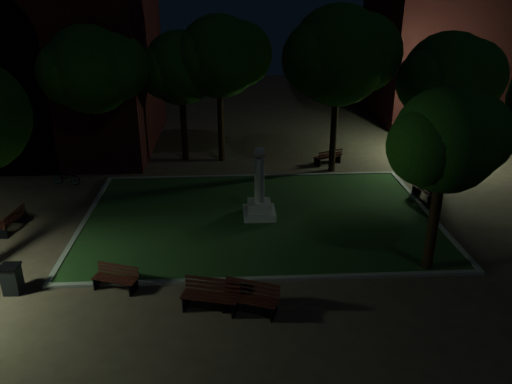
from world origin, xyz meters
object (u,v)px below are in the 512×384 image
at_px(bench_near_right, 250,299).
at_px(bench_left_side, 11,221).
at_px(monument, 259,198).
at_px(bench_right_side, 424,191).
at_px(bicycle, 67,177).
at_px(bench_near_left, 211,296).
at_px(trash_bin, 12,279).
at_px(bench_west_near, 116,278).
at_px(bench_far_side, 328,157).

xyz_separation_m(bench_near_right, bench_left_side, (-9.73, 6.20, -0.03)).
relative_size(monument, bench_right_side, 2.02).
bearing_deg(bench_right_side, bicycle, 68.16).
bearing_deg(bench_near_left, trash_bin, -176.22).
height_order(monument, bench_near_right, monument).
xyz_separation_m(monument, bench_left_side, (-10.44, -0.64, -0.53)).
distance_m(bench_left_side, trash_bin, 5.04).
relative_size(bench_near_left, bench_right_side, 1.21).
xyz_separation_m(bench_right_side, trash_bin, (-16.65, -7.05, 0.13)).
distance_m(bench_left_side, bench_right_side, 18.66).
xyz_separation_m(monument, bicycle, (-9.68, 4.64, -0.57)).
height_order(bench_near_left, bench_west_near, bench_near_left).
relative_size(monument, bench_near_right, 1.69).
relative_size(bench_near_left, bench_left_side, 1.11).
height_order(bench_west_near, bench_far_side, bench_far_side).
relative_size(bench_near_right, trash_bin, 1.85).
relative_size(bench_left_side, bicycle, 1.17).
relative_size(bench_left_side, trash_bin, 1.69).
distance_m(bench_far_side, trash_bin, 17.86).
bearing_deg(monument, bench_near_left, -106.38).
bearing_deg(monument, bench_far_side, 57.55).
relative_size(bench_left_side, bench_right_side, 1.09).
xyz_separation_m(bench_near_left, bench_near_right, (1.24, -0.20, -0.01)).
xyz_separation_m(bench_left_side, bench_right_side, (18.51, 2.37, -0.04)).
bearing_deg(bicycle, bench_near_right, -126.08).
bearing_deg(bicycle, monument, -99.68).
bearing_deg(bench_near_left, bench_left_side, 159.73).
relative_size(monument, bicycle, 2.16).
bearing_deg(trash_bin, monument, 31.85).
height_order(bench_near_right, trash_bin, trash_bin).
bearing_deg(bench_left_side, bench_far_side, 125.17).
distance_m(monument, trash_bin, 10.11).
bearing_deg(bench_right_side, bench_near_left, 117.33).
xyz_separation_m(monument, trash_bin, (-8.58, -5.33, -0.44)).
relative_size(bench_right_side, trash_bin, 1.55).
relative_size(bench_far_side, trash_bin, 1.67).
distance_m(monument, bicycle, 10.75).
xyz_separation_m(monument, bench_far_side, (4.41, 6.93, -0.54)).
bearing_deg(bench_near_right, monument, 104.94).
distance_m(bench_right_side, trash_bin, 18.08).
xyz_separation_m(bench_near_left, bench_left_side, (-8.49, 6.00, -0.04)).
bearing_deg(monument, bench_west_near, -134.29).
xyz_separation_m(bench_near_right, bicycle, (-8.96, 11.48, -0.07)).
distance_m(monument, bench_right_side, 8.27).
bearing_deg(bench_right_side, trash_bin, 100.44).
height_order(monument, bicycle, monument).
distance_m(bench_left_side, bicycle, 5.33).
height_order(bench_near_left, bicycle, bench_near_left).
distance_m(bench_right_side, bench_far_side, 6.36).
relative_size(monument, bench_far_side, 1.88).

